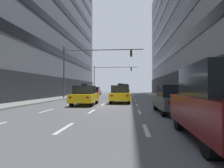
# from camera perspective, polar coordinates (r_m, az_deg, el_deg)

# --- Properties ---
(ground_plane) EXTENTS (120.00, 120.00, 0.00)m
(ground_plane) POSITION_cam_1_polar(r_m,az_deg,el_deg) (15.17, -3.81, -6.82)
(ground_plane) COLOR slate
(sidewalk_left) EXTENTS (2.67, 80.00, 0.14)m
(sidewalk_left) POSITION_cam_1_polar(r_m,az_deg,el_deg) (17.88, -27.82, -5.60)
(sidewalk_left) COLOR gray
(sidewalk_left) RESTS_ON ground
(sidewalk_right) EXTENTS (2.67, 80.00, 0.14)m
(sidewalk_right) POSITION_cam_1_polar(r_m,az_deg,el_deg) (15.75, 23.75, -6.27)
(sidewalk_right) COLOR gray
(sidewalk_right) RESTS_ON ground
(lane_stripe_l1_s3) EXTENTS (0.16, 2.00, 0.01)m
(lane_stripe_l1_s3) POSITION_cam_1_polar(r_m,az_deg,el_deg) (13.17, -19.12, -7.62)
(lane_stripe_l1_s3) COLOR silver
(lane_stripe_l1_s3) RESTS_ON ground
(lane_stripe_l1_s4) EXTENTS (0.16, 2.00, 0.01)m
(lane_stripe_l1_s4) POSITION_cam_1_polar(r_m,az_deg,el_deg) (17.82, -12.37, -5.94)
(lane_stripe_l1_s4) COLOR silver
(lane_stripe_l1_s4) RESTS_ON ground
(lane_stripe_l1_s5) EXTENTS (0.16, 2.00, 0.01)m
(lane_stripe_l1_s5) POSITION_cam_1_polar(r_m,az_deg,el_deg) (22.61, -8.46, -4.92)
(lane_stripe_l1_s5) COLOR silver
(lane_stripe_l1_s5) RESTS_ON ground
(lane_stripe_l1_s6) EXTENTS (0.16, 2.00, 0.01)m
(lane_stripe_l1_s6) POSITION_cam_1_polar(r_m,az_deg,el_deg) (27.48, -5.94, -4.25)
(lane_stripe_l1_s6) COLOR silver
(lane_stripe_l1_s6) RESTS_ON ground
(lane_stripe_l1_s7) EXTENTS (0.16, 2.00, 0.01)m
(lane_stripe_l1_s7) POSITION_cam_1_polar(r_m,az_deg,el_deg) (32.39, -4.18, -3.78)
(lane_stripe_l1_s7) COLOR silver
(lane_stripe_l1_s7) RESTS_ON ground
(lane_stripe_l1_s8) EXTENTS (0.16, 2.00, 0.01)m
(lane_stripe_l1_s8) POSITION_cam_1_polar(r_m,az_deg,el_deg) (37.33, -2.89, -3.42)
(lane_stripe_l1_s8) COLOR silver
(lane_stripe_l1_s8) RESTS_ON ground
(lane_stripe_l1_s9) EXTENTS (0.16, 2.00, 0.01)m
(lane_stripe_l1_s9) POSITION_cam_1_polar(r_m,az_deg,el_deg) (42.28, -1.90, -3.15)
(lane_stripe_l1_s9) COLOR silver
(lane_stripe_l1_s9) RESTS_ON ground
(lane_stripe_l1_s10) EXTENTS (0.16, 2.00, 0.01)m
(lane_stripe_l1_s10) POSITION_cam_1_polar(r_m,az_deg,el_deg) (47.24, -1.12, -2.94)
(lane_stripe_l1_s10) COLOR silver
(lane_stripe_l1_s10) RESTS_ON ground
(lane_stripe_l2_s2) EXTENTS (0.16, 2.00, 0.01)m
(lane_stripe_l2_s2) POSITION_cam_1_polar(r_m,az_deg,el_deg) (7.47, -14.04, -12.71)
(lane_stripe_l2_s2) COLOR silver
(lane_stripe_l2_s2) RESTS_ON ground
(lane_stripe_l2_s3) EXTENTS (0.16, 2.00, 0.01)m
(lane_stripe_l2_s3) POSITION_cam_1_polar(r_m,az_deg,el_deg) (12.24, -6.10, -8.18)
(lane_stripe_l2_s3) COLOR silver
(lane_stripe_l2_s3) RESTS_ON ground
(lane_stripe_l2_s4) EXTENTS (0.16, 2.00, 0.01)m
(lane_stripe_l2_s4) POSITION_cam_1_polar(r_m,az_deg,el_deg) (17.14, -2.72, -6.15)
(lane_stripe_l2_s4) COLOR silver
(lane_stripe_l2_s4) RESTS_ON ground
(lane_stripe_l2_s5) EXTENTS (0.16, 2.00, 0.01)m
(lane_stripe_l2_s5) POSITION_cam_1_polar(r_m,az_deg,el_deg) (22.08, -0.86, -5.02)
(lane_stripe_l2_s5) COLOR silver
(lane_stripe_l2_s5) RESTS_ON ground
(lane_stripe_l2_s6) EXTENTS (0.16, 2.00, 0.01)m
(lane_stripe_l2_s6) POSITION_cam_1_polar(r_m,az_deg,el_deg) (27.05, 0.32, -4.30)
(lane_stripe_l2_s6) COLOR silver
(lane_stripe_l2_s6) RESTS_ON ground
(lane_stripe_l2_s7) EXTENTS (0.16, 2.00, 0.01)m
(lane_stripe_l2_s7) POSITION_cam_1_polar(r_m,az_deg,el_deg) (32.03, 1.13, -3.81)
(lane_stripe_l2_s7) COLOR silver
(lane_stripe_l2_s7) RESTS_ON ground
(lane_stripe_l2_s8) EXTENTS (0.16, 2.00, 0.01)m
(lane_stripe_l2_s8) POSITION_cam_1_polar(r_m,az_deg,el_deg) (37.01, 1.72, -3.44)
(lane_stripe_l2_s8) COLOR silver
(lane_stripe_l2_s8) RESTS_ON ground
(lane_stripe_l2_s9) EXTENTS (0.16, 2.00, 0.01)m
(lane_stripe_l2_s9) POSITION_cam_1_polar(r_m,az_deg,el_deg) (42.00, 2.17, -3.17)
(lane_stripe_l2_s9) COLOR silver
(lane_stripe_l2_s9) RESTS_ON ground
(lane_stripe_l2_s10) EXTENTS (0.16, 2.00, 0.01)m
(lane_stripe_l2_s10) POSITION_cam_1_polar(r_m,az_deg,el_deg) (46.99, 2.53, -2.95)
(lane_stripe_l2_s10) COLOR silver
(lane_stripe_l2_s10) RESTS_ON ground
(lane_stripe_l3_s2) EXTENTS (0.16, 2.00, 0.01)m
(lane_stripe_l3_s2) POSITION_cam_1_polar(r_m,az_deg,el_deg) (7.08, 10.20, -13.37)
(lane_stripe_l3_s2) COLOR silver
(lane_stripe_l3_s2) RESTS_ON ground
(lane_stripe_l3_s3) EXTENTS (0.16, 2.00, 0.01)m
(lane_stripe_l3_s3) POSITION_cam_1_polar(r_m,az_deg,el_deg) (12.01, 8.23, -8.31)
(lane_stripe_l3_s3) COLOR silver
(lane_stripe_l3_s3) RESTS_ON ground
(lane_stripe_l3_s4) EXTENTS (0.16, 2.00, 0.01)m
(lane_stripe_l3_s4) POSITION_cam_1_polar(r_m,az_deg,el_deg) (16.97, 7.42, -6.19)
(lane_stripe_l3_s4) COLOR silver
(lane_stripe_l3_s4) RESTS_ON ground
(lane_stripe_l3_s5) EXTENTS (0.16, 2.00, 0.01)m
(lane_stripe_l3_s5) POSITION_cam_1_polar(r_m,az_deg,el_deg) (21.96, 6.98, -5.04)
(lane_stripe_l3_s5) COLOR silver
(lane_stripe_l3_s5) RESTS_ON ground
(lane_stripe_l3_s6) EXTENTS (0.16, 2.00, 0.01)m
(lane_stripe_l3_s6) POSITION_cam_1_polar(r_m,az_deg,el_deg) (26.95, 6.71, -4.31)
(lane_stripe_l3_s6) COLOR silver
(lane_stripe_l3_s6) RESTS_ON ground
(lane_stripe_l3_s7) EXTENTS (0.16, 2.00, 0.01)m
(lane_stripe_l3_s7) POSITION_cam_1_polar(r_m,az_deg,el_deg) (31.94, 6.52, -3.81)
(lane_stripe_l3_s7) COLOR silver
(lane_stripe_l3_s7) RESTS_ON ground
(lane_stripe_l3_s8) EXTENTS (0.16, 2.00, 0.01)m
(lane_stripe_l3_s8) POSITION_cam_1_polar(r_m,az_deg,el_deg) (36.93, 6.38, -3.44)
(lane_stripe_l3_s8) COLOR silver
(lane_stripe_l3_s8) RESTS_ON ground
(lane_stripe_l3_s9) EXTENTS (0.16, 2.00, 0.01)m
(lane_stripe_l3_s9) POSITION_cam_1_polar(r_m,az_deg,el_deg) (41.93, 6.28, -3.17)
(lane_stripe_l3_s9) COLOR silver
(lane_stripe_l3_s9) RESTS_ON ground
(lane_stripe_l3_s10) EXTENTS (0.16, 2.00, 0.01)m
(lane_stripe_l3_s10) POSITION_cam_1_polar(r_m,az_deg,el_deg) (46.93, 6.20, -2.95)
(lane_stripe_l3_s10) COLOR silver
(lane_stripe_l3_s10) RESTS_ON ground
(car_driving_0) EXTENTS (1.98, 4.50, 1.67)m
(car_driving_0) POSITION_cam_1_polar(r_m,az_deg,el_deg) (38.55, -5.02, -2.13)
(car_driving_0) COLOR black
(car_driving_0) RESTS_ON ground
(car_driving_1) EXTENTS (1.97, 4.35, 2.07)m
(car_driving_1) POSITION_cam_1_polar(r_m,az_deg,el_deg) (29.75, 3.50, -2.03)
(car_driving_1) COLOR black
(car_driving_1) RESTS_ON ground
(taxi_driving_2) EXTENTS (2.00, 4.52, 1.86)m
(taxi_driving_2) POSITION_cam_1_polar(r_m,az_deg,el_deg) (16.57, -8.14, -3.46)
(taxi_driving_2) COLOR black
(taxi_driving_2) RESTS_ON ground
(taxi_driving_3) EXTENTS (2.02, 4.67, 1.93)m
(taxi_driving_3) POSITION_cam_1_polar(r_m,az_deg,el_deg) (18.81, 2.53, -3.10)
(taxi_driving_3) COLOR black
(taxi_driving_3) RESTS_ON ground
(car_parked_0) EXTENTS (1.95, 4.52, 2.17)m
(car_parked_0) POSITION_cam_1_polar(r_m,az_deg,el_deg) (6.15, 29.73, -4.96)
(car_parked_0) COLOR black
(car_parked_0) RESTS_ON ground
(car_parked_1) EXTENTS (1.95, 4.48, 1.67)m
(car_parked_1) POSITION_cam_1_polar(r_m,az_deg,el_deg) (11.82, 17.83, -4.40)
(car_parked_1) COLOR black
(car_parked_1) RESTS_ON ground
(traffic_signal_0) EXTENTS (10.64, 0.35, 6.93)m
(traffic_signal_0) POSITION_cam_1_polar(r_m,az_deg,el_deg) (25.47, -7.36, 6.67)
(traffic_signal_0) COLOR #4C4C51
(traffic_signal_0) RESTS_ON sidewalk_left
(traffic_signal_1) EXTENTS (10.78, 0.35, 6.74)m
(traffic_signal_1) POSITION_cam_1_polar(r_m,az_deg,el_deg) (46.50, -1.34, 3.12)
(traffic_signal_1) COLOR #4C4C51
(traffic_signal_1) RESTS_ON sidewalk_left
(pedestrian_0) EXTENTS (0.25, 0.52, 1.54)m
(pedestrian_0) POSITION_cam_1_polar(r_m,az_deg,el_deg) (26.27, 15.62, -2.14)
(pedestrian_0) COLOR brown
(pedestrian_0) RESTS_ON sidewalk_right
(pedestrian_1) EXTENTS (0.53, 0.23, 1.70)m
(pedestrian_1) POSITION_cam_1_polar(r_m,az_deg,el_deg) (13.05, 29.41, -2.65)
(pedestrian_1) COLOR black
(pedestrian_1) RESTS_ON sidewalk_right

